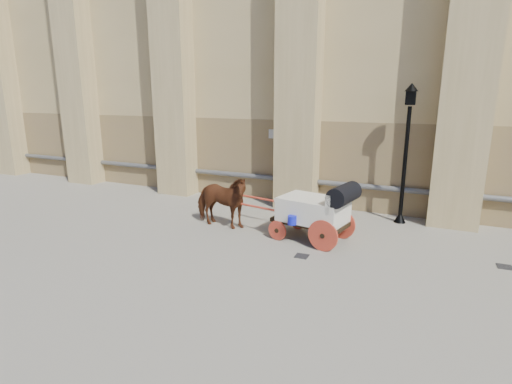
% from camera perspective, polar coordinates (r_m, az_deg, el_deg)
% --- Properties ---
extents(ground, '(90.00, 90.00, 0.00)m').
position_cam_1_polar(ground, '(10.74, 4.54, -7.52)').
color(ground, slate).
rests_on(ground, ground).
extents(horse, '(1.96, 0.97, 1.62)m').
position_cam_1_polar(horse, '(11.89, -5.06, -1.30)').
color(horse, brown).
rests_on(horse, ground).
extents(carriage, '(3.93, 1.72, 1.67)m').
position_cam_1_polar(carriage, '(10.83, 8.73, -2.44)').
color(carriage, black).
rests_on(carriage, ground).
extents(street_lamp, '(0.39, 0.39, 4.21)m').
position_cam_1_polar(street_lamp, '(12.81, 20.63, 5.56)').
color(street_lamp, black).
rests_on(street_lamp, ground).
extents(drain_grate_near, '(0.33, 0.33, 0.01)m').
position_cam_1_polar(drain_grate_near, '(10.05, 6.55, -9.07)').
color(drain_grate_near, black).
rests_on(drain_grate_near, ground).
extents(drain_grate_far, '(0.33, 0.33, 0.01)m').
position_cam_1_polar(drain_grate_far, '(11.04, 31.96, -9.04)').
color(drain_grate_far, black).
rests_on(drain_grate_far, ground).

